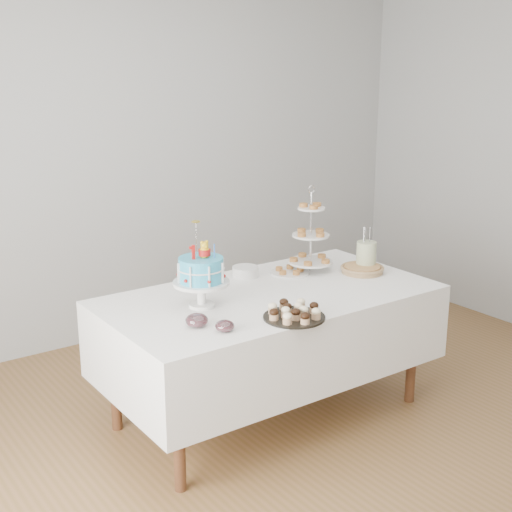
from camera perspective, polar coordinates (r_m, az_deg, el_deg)
floor at (r=4.20m, az=3.54°, el=-14.09°), size 5.00×5.00×0.00m
walls at (r=3.72m, az=3.89°, el=4.27°), size 5.04×4.04×2.70m
table at (r=4.18m, az=1.08°, el=-5.96°), size 1.92×1.02×0.77m
birthday_cake at (r=3.86m, az=-4.39°, el=-2.25°), size 0.31×0.31×0.47m
cupcake_tray at (r=3.71m, az=3.07°, el=-4.46°), size 0.33×0.33×0.07m
pie at (r=4.53m, az=8.50°, el=-1.02°), size 0.27×0.27×0.04m
tiered_stand at (r=4.47m, az=4.40°, el=1.63°), size 0.28×0.28×0.55m
plate_stack at (r=4.40m, az=-0.86°, el=-1.26°), size 0.16×0.16×0.06m
pastry_plate at (r=4.46m, az=2.72°, el=-1.22°), size 0.24×0.24×0.04m
jam_bowl_a at (r=3.54m, az=-2.51°, el=-5.63°), size 0.10×0.10×0.06m
jam_bowl_b at (r=3.61m, az=-4.76°, el=-5.16°), size 0.12×0.12×0.07m
utensil_pitcher at (r=4.56m, az=8.82°, el=0.09°), size 0.13×0.13×0.28m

